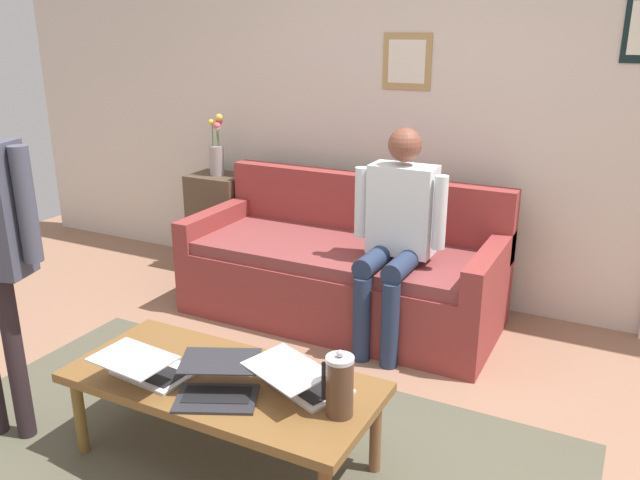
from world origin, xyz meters
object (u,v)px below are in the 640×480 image
french_press (340,386)px  person_seated (397,227)px  flower_vase (217,153)px  laptop_center (218,385)px  side_shelf (220,222)px  coffee_table (222,387)px  laptop_left (300,379)px  couch (344,271)px  laptop_right (148,367)px

french_press → person_seated: person_seated is taller
flower_vase → person_seated: 1.76m
laptop_center → side_shelf: side_shelf is taller
coffee_table → laptop_center: 0.15m
side_shelf → laptop_left: bearing=132.9°
side_shelf → flower_vase: size_ratio=1.63×
laptop_center → flower_vase: flower_vase is taller
coffee_table → person_seated: bearing=-100.1°
laptop_center → couch: bearing=-81.7°
laptop_left → side_shelf: side_shelf is taller
laptop_left → flower_vase: size_ratio=0.95×
coffee_table → flower_vase: 2.47m
laptop_left → side_shelf: size_ratio=0.58×
coffee_table → laptop_right: size_ratio=3.62×
coffee_table → french_press: french_press is taller
couch → laptop_center: bearing=98.3°
laptop_left → side_shelf: bearing=-47.1°
french_press → flower_vase: 2.81m
person_seated → french_press: bearing=102.4°
coffee_table → side_shelf: bearing=-54.2°
laptop_center → side_shelf: (1.48, -2.07, -0.08)m
couch → coffee_table: bearing=96.7°
couch → laptop_center: (-0.25, 1.72, 0.15)m
couch → laptop_left: couch is taller
couch → side_shelf: 1.28m
laptop_left → laptop_right: 0.65m
side_shelf → person_seated: 1.79m
french_press → flower_vase: bearing=-45.2°
laptop_center → french_press: (-0.49, -0.10, 0.08)m
laptop_center → french_press: 0.51m
coffee_table → couch: bearing=-83.3°
coffee_table → laptop_right: bearing=25.7°
laptop_left → french_press: (-0.21, 0.09, 0.08)m
couch → french_press: (-0.74, 1.62, 0.23)m
coffee_table → flower_vase: (1.41, -1.96, 0.54)m
couch → coffee_table: 1.62m
flower_vase → person_seated: size_ratio=0.36×
couch → french_press: size_ratio=7.33×
coffee_table → french_press: bearing=178.6°
flower_vase → laptop_center: bearing=125.4°
side_shelf → flower_vase: (-0.00, -0.00, 0.54)m
couch → laptop_left: 1.63m
laptop_right → coffee_table: bearing=-154.3°
laptop_center → laptop_right: bearing=3.8°
couch → french_press: bearing=114.6°
laptop_left → laptop_right: size_ratio=1.18×
person_seated → flower_vase: bearing=-19.3°
coffee_table → side_shelf: side_shelf is taller
coffee_table → french_press: (-0.55, 0.01, 0.16)m
laptop_left → person_seated: person_seated is taller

